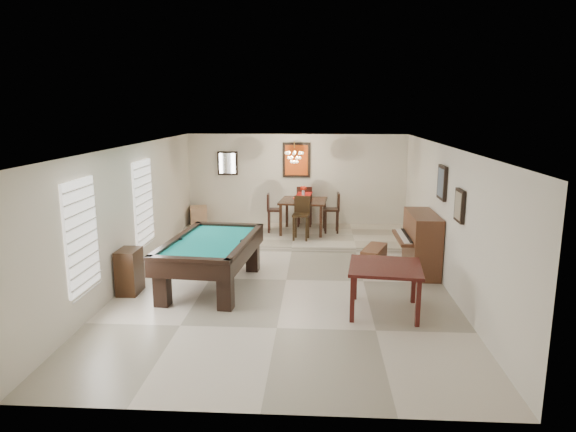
# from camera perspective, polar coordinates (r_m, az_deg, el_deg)

# --- Properties ---
(ground_plane) EXTENTS (6.00, 9.00, 0.02)m
(ground_plane) POSITION_cam_1_polar(r_m,az_deg,el_deg) (10.11, -0.20, -7.15)
(ground_plane) COLOR beige
(wall_back) EXTENTS (6.00, 0.04, 2.60)m
(wall_back) POSITION_cam_1_polar(r_m,az_deg,el_deg) (14.19, 0.94, 3.84)
(wall_back) COLOR silver
(wall_back) RESTS_ON ground_plane
(wall_front) EXTENTS (6.00, 0.04, 2.60)m
(wall_front) POSITION_cam_1_polar(r_m,az_deg,el_deg) (5.45, -3.25, -9.57)
(wall_front) COLOR silver
(wall_front) RESTS_ON ground_plane
(wall_left) EXTENTS (0.04, 9.00, 2.60)m
(wall_left) POSITION_cam_1_polar(r_m,az_deg,el_deg) (10.38, -16.97, 0.33)
(wall_left) COLOR silver
(wall_left) RESTS_ON ground_plane
(wall_right) EXTENTS (0.04, 9.00, 2.60)m
(wall_right) POSITION_cam_1_polar(r_m,az_deg,el_deg) (10.03, 17.16, -0.08)
(wall_right) COLOR silver
(wall_right) RESTS_ON ground_plane
(ceiling) EXTENTS (6.00, 9.00, 0.04)m
(ceiling) POSITION_cam_1_polar(r_m,az_deg,el_deg) (9.58, -0.22, 7.77)
(ceiling) COLOR white
(ceiling) RESTS_ON wall_back
(dining_step) EXTENTS (6.00, 2.50, 0.12)m
(dining_step) POSITION_cam_1_polar(r_m,az_deg,el_deg) (13.20, 0.69, -2.26)
(dining_step) COLOR beige
(dining_step) RESTS_ON ground_plane
(window_left_front) EXTENTS (0.06, 1.00, 1.70)m
(window_left_front) POSITION_cam_1_polar(r_m,az_deg,el_deg) (8.37, -21.98, -2.03)
(window_left_front) COLOR white
(window_left_front) RESTS_ON wall_left
(window_left_rear) EXTENTS (0.06, 1.00, 1.70)m
(window_left_rear) POSITION_cam_1_polar(r_m,az_deg,el_deg) (10.91, -15.77, 1.48)
(window_left_rear) COLOR white
(window_left_rear) RESTS_ON wall_left
(pool_table) EXTENTS (1.67, 2.77, 0.88)m
(pool_table) POSITION_cam_1_polar(r_m,az_deg,el_deg) (9.72, -8.47, -5.27)
(pool_table) COLOR black
(pool_table) RESTS_ON ground_plane
(square_table) EXTENTS (1.27, 1.27, 0.79)m
(square_table) POSITION_cam_1_polar(r_m,az_deg,el_deg) (8.61, 10.67, -7.96)
(square_table) COLOR #37100D
(square_table) RESTS_ON ground_plane
(upright_piano) EXTENTS (0.82, 1.46, 1.22)m
(upright_piano) POSITION_cam_1_polar(r_m,az_deg,el_deg) (10.73, 13.87, -2.91)
(upright_piano) COLOR #5A311D
(upright_piano) RESTS_ON ground_plane
(piano_bench) EXTENTS (0.64, 0.97, 0.50)m
(piano_bench) POSITION_cam_1_polar(r_m,az_deg,el_deg) (10.72, 9.51, -4.73)
(piano_bench) COLOR brown
(piano_bench) RESTS_ON ground_plane
(apothecary_chest) EXTENTS (0.36, 0.54, 0.81)m
(apothecary_chest) POSITION_cam_1_polar(r_m,az_deg,el_deg) (9.73, -17.21, -5.89)
(apothecary_chest) COLOR black
(apothecary_chest) RESTS_ON ground_plane
(dining_table) EXTENTS (1.27, 1.27, 0.96)m
(dining_table) POSITION_cam_1_polar(r_m,az_deg,el_deg) (13.31, 1.70, 0.25)
(dining_table) COLOR black
(dining_table) RESTS_ON dining_step
(flower_vase) EXTENTS (0.18, 0.18, 0.26)m
(flower_vase) POSITION_cam_1_polar(r_m,az_deg,el_deg) (13.20, 1.71, 2.85)
(flower_vase) COLOR red
(flower_vase) RESTS_ON dining_table
(dining_chair_south) EXTENTS (0.44, 0.44, 1.06)m
(dining_chair_south) POSITION_cam_1_polar(r_m,az_deg,el_deg) (12.53, 1.46, -0.27)
(dining_chair_south) COLOR black
(dining_chair_south) RESTS_ON dining_step
(dining_chair_north) EXTENTS (0.42, 0.42, 1.11)m
(dining_chair_north) POSITION_cam_1_polar(r_m,az_deg,el_deg) (14.01, 1.86, 1.14)
(dining_chair_north) COLOR black
(dining_chair_north) RESTS_ON dining_step
(dining_chair_west) EXTENTS (0.38, 0.38, 1.00)m
(dining_chair_west) POSITION_cam_1_polar(r_m,az_deg,el_deg) (13.33, -1.49, 0.35)
(dining_chair_west) COLOR black
(dining_chair_west) RESTS_ON dining_step
(dining_chair_east) EXTENTS (0.40, 0.40, 1.04)m
(dining_chair_east) POSITION_cam_1_polar(r_m,az_deg,el_deg) (13.30, 4.85, 0.37)
(dining_chair_east) COLOR black
(dining_chair_east) RESTS_ON dining_step
(corner_bench) EXTENTS (0.57, 0.65, 0.50)m
(corner_bench) POSITION_cam_1_polar(r_m,az_deg,el_deg) (14.39, -9.89, 0.03)
(corner_bench) COLOR tan
(corner_bench) RESTS_ON dining_step
(chandelier) EXTENTS (0.44, 0.44, 0.60)m
(chandelier) POSITION_cam_1_polar(r_m,az_deg,el_deg) (12.79, 0.70, 7.02)
(chandelier) COLOR #FFE5B2
(chandelier) RESTS_ON ceiling
(back_painting) EXTENTS (0.75, 0.06, 0.95)m
(back_painting) POSITION_cam_1_polar(r_m,az_deg,el_deg) (14.07, 0.95, 6.24)
(back_painting) COLOR #D84C14
(back_painting) RESTS_ON wall_back
(back_mirror) EXTENTS (0.55, 0.06, 0.65)m
(back_mirror) POSITION_cam_1_polar(r_m,az_deg,el_deg) (14.29, -6.73, 5.84)
(back_mirror) COLOR white
(back_mirror) RESTS_ON wall_back
(right_picture_upper) EXTENTS (0.06, 0.55, 0.65)m
(right_picture_upper) POSITION_cam_1_polar(r_m,az_deg,el_deg) (10.20, 16.76, 3.57)
(right_picture_upper) COLOR slate
(right_picture_upper) RESTS_ON wall_right
(right_picture_lower) EXTENTS (0.06, 0.45, 0.55)m
(right_picture_lower) POSITION_cam_1_polar(r_m,az_deg,el_deg) (8.99, 18.54, 1.09)
(right_picture_lower) COLOR gray
(right_picture_lower) RESTS_ON wall_right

